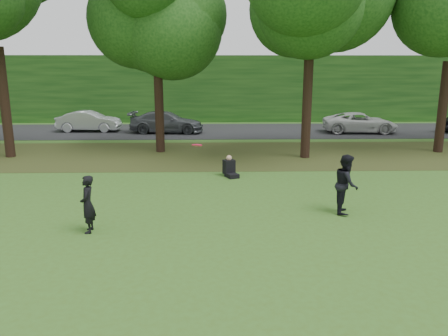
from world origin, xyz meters
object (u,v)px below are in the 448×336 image
object	(u,v)px
seated_person	(230,168)
frisbee	(197,145)
player_right	(346,184)
player_left	(88,204)

from	to	relation	value
seated_person	frisbee	bearing A→B (deg)	-123.84
frisbee	player_right	bearing A→B (deg)	12.18
player_right	seated_person	world-z (taller)	player_right
player_right	seated_person	bearing A→B (deg)	50.24
player_left	frisbee	xyz separation A→B (m)	(2.82, 0.44, 1.45)
player_left	seated_person	size ratio (longest dim) A/B	1.82
player_left	player_right	world-z (taller)	player_right
player_right	frisbee	distance (m)	4.60
player_right	frisbee	world-z (taller)	frisbee
player_left	player_right	bearing A→B (deg)	94.66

